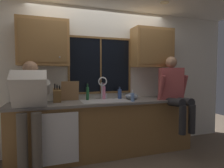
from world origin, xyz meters
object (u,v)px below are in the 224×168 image
soap_dispenser (133,97)px  bottle_green_glass (120,94)px  person_sitting_on_counter (174,89)px  cutting_board (70,91)px  knife_block (57,96)px  person_standing (30,105)px  mixing_bowl (132,96)px  bottle_tall_clear (88,93)px  bottle_amber_small (104,92)px

soap_dispenser → bottle_green_glass: bearing=103.0°
person_sitting_on_counter → cutting_board: (-1.73, 0.49, -0.02)m
knife_block → person_standing: bearing=-134.4°
mixing_bowl → bottle_tall_clear: bottle_tall_clear is taller
bottle_green_glass → cutting_board: bearing=176.5°
cutting_board → soap_dispenser: size_ratio=1.73×
person_standing → bottle_amber_small: person_standing is taller
person_standing → soap_dispenser: size_ratio=8.07×
cutting_board → bottle_green_glass: bearing=-3.5°
knife_block → bottle_amber_small: bearing=11.3°
knife_block → soap_dispenser: 1.22m
person_standing → knife_block: bearing=45.6°
mixing_bowl → bottle_green_glass: (-0.19, 0.11, 0.04)m
cutting_board → bottle_amber_small: cutting_board is taller
cutting_board → bottle_green_glass: size_ratio=1.50×
knife_block → bottle_green_glass: 1.10m
bottle_green_glass → bottle_amber_small: size_ratio=0.75×
bottle_green_glass → knife_block: bearing=-174.8°
soap_dispenser → bottle_green_glass: size_ratio=0.87×
soap_dispenser → bottle_green_glass: 0.38m
person_standing → person_sitting_on_counter: person_sitting_on_counter is taller
person_sitting_on_counter → bottle_green_glass: bearing=153.2°
person_standing → soap_dispenser: (1.55, 0.10, 0.03)m
person_sitting_on_counter → bottle_amber_small: size_ratio=4.24×
mixing_bowl → bottle_amber_small: bearing=159.3°
bottle_green_glass → mixing_bowl: bearing=-31.0°
knife_block → mixing_bowl: 1.29m
mixing_bowl → bottle_tall_clear: 0.79m
person_sitting_on_counter → bottle_green_glass: size_ratio=5.66×
bottle_green_glass → person_sitting_on_counter: bearing=-26.8°
bottle_tall_clear → bottle_amber_small: size_ratio=0.99×
mixing_bowl → soap_dispenser: bearing=-111.7°
knife_block → bottle_green_glass: bearing=5.2°
bottle_amber_small → bottle_tall_clear: bearing=-172.7°
person_standing → person_sitting_on_counter: (2.32, 0.04, 0.14)m
cutting_board → bottle_tall_clear: 0.30m
knife_block → bottle_tall_clear: size_ratio=1.10×
soap_dispenser → mixing_bowl: bearing=68.3°
bottle_tall_clear → cutting_board: bearing=174.3°
person_sitting_on_counter → knife_block: (-1.95, 0.33, -0.08)m
mixing_bowl → bottle_green_glass: size_ratio=1.02×
cutting_board → mixing_bowl: (1.07, -0.17, -0.11)m
person_standing → bottle_tall_clear: size_ratio=5.32×
soap_dispenser → bottle_amber_small: bearing=130.1°
bottle_tall_clear → bottle_green_glass: bearing=-2.4°
person_standing → bottle_tall_clear: person_standing is taller
knife_block → bottle_amber_small: 0.83m
person_sitting_on_counter → soap_dispenser: size_ratio=6.52×
knife_block → person_sitting_on_counter: bearing=-9.6°
person_sitting_on_counter → bottle_green_glass: (-0.86, 0.43, -0.09)m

